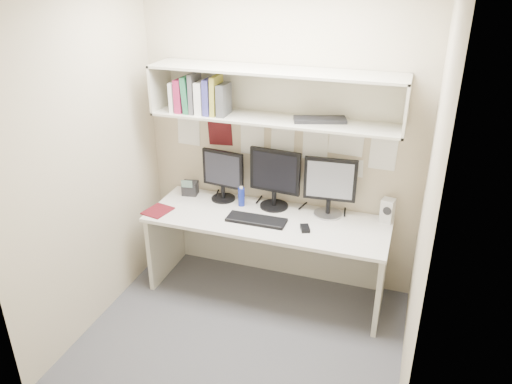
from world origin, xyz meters
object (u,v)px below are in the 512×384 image
(maroon_notebook, at_px, (158,211))
(desk, at_px, (267,255))
(speaker, at_px, (387,210))
(monitor_right, at_px, (330,185))
(keyboard, at_px, (256,220))
(monitor_left, at_px, (223,173))
(desk_phone, at_px, (190,188))
(monitor_center, at_px, (275,177))

(maroon_notebook, bearing_deg, desk, 23.42)
(desk, height_order, speaker, speaker)
(monitor_right, xyz_separation_m, keyboard, (-0.53, -0.31, -0.26))
(keyboard, height_order, maroon_notebook, keyboard)
(keyboard, bearing_deg, desk, 53.26)
(monitor_left, bearing_deg, keyboard, -29.21)
(maroon_notebook, bearing_deg, speaker, 24.99)
(desk, relative_size, maroon_notebook, 8.62)
(monitor_left, relative_size, monitor_right, 0.91)
(monitor_right, bearing_deg, desk_phone, 175.89)
(monitor_center, distance_m, maroon_notebook, 1.04)
(monitor_right, distance_m, speaker, 0.51)
(monitor_right, distance_m, desk_phone, 1.28)
(maroon_notebook, bearing_deg, monitor_left, 54.83)
(desk, bearing_deg, monitor_center, 91.90)
(monitor_left, xyz_separation_m, monitor_center, (0.47, -0.00, 0.03))
(desk, distance_m, monitor_right, 0.81)
(maroon_notebook, relative_size, desk_phone, 1.44)
(desk, height_order, monitor_right, monitor_right)
(desk, height_order, maroon_notebook, maroon_notebook)
(keyboard, xyz_separation_m, speaker, (1.01, 0.34, 0.09))
(desk_phone, bearing_deg, desk, -23.64)
(monitor_left, relative_size, keyboard, 0.93)
(desk, relative_size, keyboard, 4.09)
(keyboard, bearing_deg, maroon_notebook, -173.54)
(desk, bearing_deg, monitor_left, 155.47)
(speaker, distance_m, maroon_notebook, 1.91)
(monitor_left, bearing_deg, monitor_right, 7.74)
(monitor_right, distance_m, maroon_notebook, 1.47)
(monitor_right, bearing_deg, desk, -159.21)
(speaker, bearing_deg, desk, -153.43)
(desk_phone, bearing_deg, monitor_right, -8.59)
(monitor_center, relative_size, monitor_right, 1.04)
(maroon_notebook, bearing_deg, desk_phone, 85.79)
(speaker, bearing_deg, monitor_left, -167.09)
(speaker, relative_size, desk_phone, 1.23)
(desk, xyz_separation_m, desk_phone, (-0.80, 0.21, 0.43))
(keyboard, relative_size, maroon_notebook, 2.11)
(monitor_left, xyz_separation_m, keyboard, (0.41, -0.31, -0.24))
(monitor_center, relative_size, speaker, 2.62)
(keyboard, bearing_deg, monitor_center, 78.73)
(speaker, distance_m, desk_phone, 1.75)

